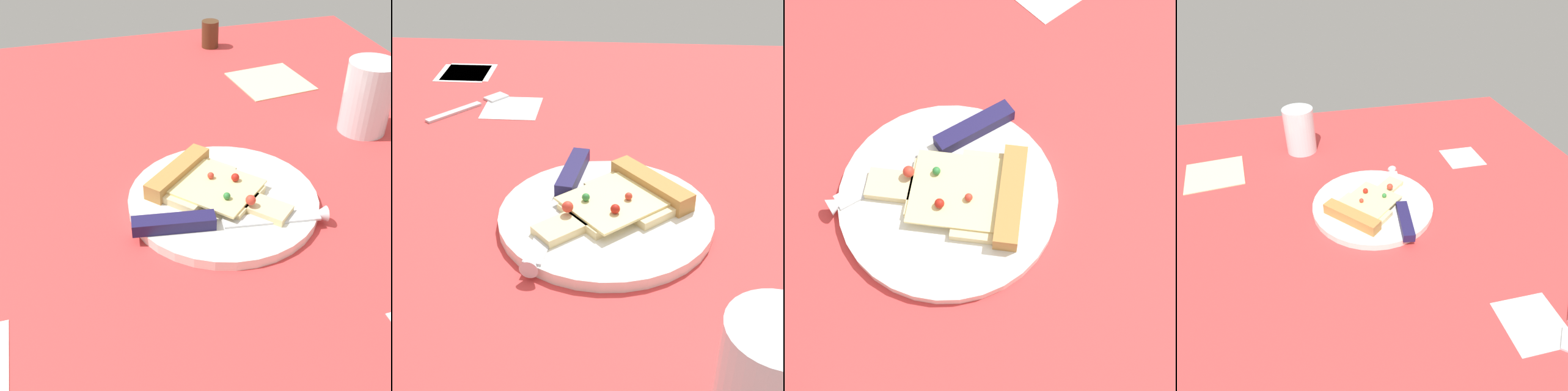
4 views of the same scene
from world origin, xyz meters
TOP-DOWN VIEW (x-y plane):
  - ground_plane at (0.03, -0.04)cm, footprint 118.41×118.41cm
  - plate at (5.82, 8.39)cm, footprint 24.61×24.61cm
  - pizza_slice at (3.91, 6.68)cm, footprint 18.17×17.42cm
  - knife at (10.96, 5.21)cm, footprint 5.46×24.06cm
  - drinking_glass at (-6.70, 36.02)cm, footprint 7.55×7.55cm
  - fork at (29.15, -23.24)cm, footprint 11.26×12.84cm

SIDE VIEW (x-z plane):
  - ground_plane at x=0.03cm, z-range -3.00..0.00cm
  - fork at x=29.15cm, z-range 0.00..0.80cm
  - plate at x=5.82cm, z-range 0.00..1.34cm
  - knife at x=10.96cm, z-range 0.72..3.17cm
  - pizza_slice at x=3.91cm, z-range 0.84..3.43cm
  - drinking_glass at x=-6.70cm, z-range 0.00..11.43cm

